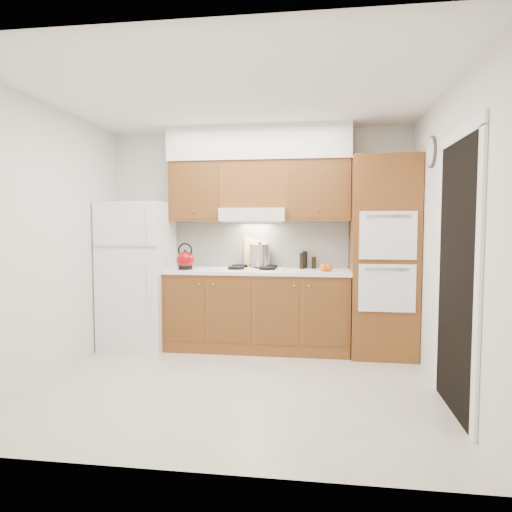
% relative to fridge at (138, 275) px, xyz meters
% --- Properties ---
extents(floor, '(3.60, 3.60, 0.00)m').
position_rel_fridge_xyz_m(floor, '(1.41, -1.14, -0.86)').
color(floor, '#BBB5A3').
rests_on(floor, ground).
extents(ceiling, '(3.60, 3.60, 0.00)m').
position_rel_fridge_xyz_m(ceiling, '(1.41, -1.14, 1.74)').
color(ceiling, white).
rests_on(ceiling, wall_back).
extents(wall_back, '(3.60, 0.02, 2.60)m').
position_rel_fridge_xyz_m(wall_back, '(1.41, 0.36, 0.44)').
color(wall_back, silver).
rests_on(wall_back, floor).
extents(wall_left, '(0.02, 3.00, 2.60)m').
position_rel_fridge_xyz_m(wall_left, '(-0.40, -1.14, 0.44)').
color(wall_left, silver).
rests_on(wall_left, floor).
extents(wall_right, '(0.02, 3.00, 2.60)m').
position_rel_fridge_xyz_m(wall_right, '(3.21, -1.14, 0.44)').
color(wall_right, silver).
rests_on(wall_right, floor).
extents(fridge, '(0.75, 0.72, 1.72)m').
position_rel_fridge_xyz_m(fridge, '(0.00, 0.00, 0.00)').
color(fridge, white).
rests_on(fridge, floor).
extents(base_cabinets, '(2.11, 0.60, 0.90)m').
position_rel_fridge_xyz_m(base_cabinets, '(1.43, 0.06, -0.41)').
color(base_cabinets, brown).
rests_on(base_cabinets, floor).
extents(countertop, '(2.13, 0.62, 0.04)m').
position_rel_fridge_xyz_m(countertop, '(1.43, 0.05, 0.06)').
color(countertop, white).
rests_on(countertop, base_cabinets).
extents(backsplash, '(2.11, 0.03, 0.56)m').
position_rel_fridge_xyz_m(backsplash, '(1.43, 0.34, 0.36)').
color(backsplash, white).
rests_on(backsplash, countertop).
extents(oven_cabinet, '(0.70, 0.65, 2.20)m').
position_rel_fridge_xyz_m(oven_cabinet, '(2.85, 0.03, 0.24)').
color(oven_cabinet, brown).
rests_on(oven_cabinet, floor).
extents(upper_cab_left, '(0.63, 0.33, 0.70)m').
position_rel_fridge_xyz_m(upper_cab_left, '(0.69, 0.19, 0.99)').
color(upper_cab_left, brown).
rests_on(upper_cab_left, wall_back).
extents(upper_cab_right, '(0.73, 0.33, 0.70)m').
position_rel_fridge_xyz_m(upper_cab_right, '(2.12, 0.19, 0.99)').
color(upper_cab_right, brown).
rests_on(upper_cab_right, wall_back).
extents(range_hood, '(0.75, 0.45, 0.15)m').
position_rel_fridge_xyz_m(range_hood, '(1.38, 0.13, 0.71)').
color(range_hood, silver).
rests_on(range_hood, wall_back).
extents(upper_cab_over_hood, '(0.75, 0.33, 0.55)m').
position_rel_fridge_xyz_m(upper_cab_over_hood, '(1.38, 0.19, 1.06)').
color(upper_cab_over_hood, brown).
rests_on(upper_cab_over_hood, range_hood).
extents(soffit, '(2.13, 0.36, 0.40)m').
position_rel_fridge_xyz_m(soffit, '(1.43, 0.18, 1.54)').
color(soffit, silver).
rests_on(soffit, wall_back).
extents(cooktop, '(0.74, 0.50, 0.01)m').
position_rel_fridge_xyz_m(cooktop, '(1.38, 0.07, 0.09)').
color(cooktop, white).
rests_on(cooktop, countertop).
extents(doorway, '(0.02, 0.90, 2.10)m').
position_rel_fridge_xyz_m(doorway, '(3.19, -1.49, 0.19)').
color(doorway, black).
rests_on(doorway, floor).
extents(wall_clock, '(0.02, 0.30, 0.30)m').
position_rel_fridge_xyz_m(wall_clock, '(3.19, -0.59, 1.29)').
color(wall_clock, '#3F3833').
rests_on(wall_clock, wall_right).
extents(kettle, '(0.24, 0.24, 0.20)m').
position_rel_fridge_xyz_m(kettle, '(0.61, -0.07, 0.19)').
color(kettle, maroon).
rests_on(kettle, countertop).
extents(cutting_board, '(0.31, 0.13, 0.40)m').
position_rel_fridge_xyz_m(cutting_board, '(1.39, 0.31, 0.28)').
color(cutting_board, tan).
rests_on(cutting_board, countertop).
extents(stock_pot, '(0.28, 0.28, 0.25)m').
position_rel_fridge_xyz_m(stock_pot, '(1.44, 0.18, 0.24)').
color(stock_pot, silver).
rests_on(stock_pot, cooktop).
extents(condiment_a, '(0.07, 0.07, 0.20)m').
position_rel_fridge_xyz_m(condiment_a, '(1.97, 0.31, 0.18)').
color(condiment_a, black).
rests_on(condiment_a, countertop).
extents(condiment_b, '(0.07, 0.07, 0.19)m').
position_rel_fridge_xyz_m(condiment_b, '(1.94, 0.20, 0.18)').
color(condiment_b, black).
rests_on(condiment_b, countertop).
extents(condiment_c, '(0.06, 0.06, 0.14)m').
position_rel_fridge_xyz_m(condiment_c, '(2.08, 0.26, 0.15)').
color(condiment_c, black).
rests_on(condiment_c, countertop).
extents(orange_near, '(0.11, 0.11, 0.08)m').
position_rel_fridge_xyz_m(orange_near, '(2.19, -0.06, 0.12)').
color(orange_near, orange).
rests_on(orange_near, countertop).
extents(orange_far, '(0.11, 0.11, 0.08)m').
position_rel_fridge_xyz_m(orange_far, '(2.25, -0.04, 0.12)').
color(orange_far, '#E5450C').
rests_on(orange_far, countertop).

